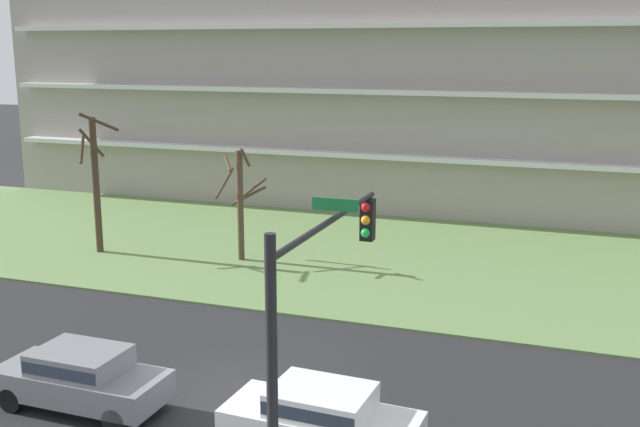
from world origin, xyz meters
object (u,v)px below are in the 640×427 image
(sedan_gray_center_left, at_px, (81,376))
(traffic_signal_mast, at_px, (314,316))
(sedan_white_center_right, at_px, (321,417))
(tree_far_left, at_px, (95,180))
(tree_left, at_px, (240,201))

(sedan_gray_center_left, distance_m, traffic_signal_mast, 8.47)
(traffic_signal_mast, bearing_deg, sedan_white_center_right, 107.37)
(tree_far_left, xyz_separation_m, tree_left, (6.37, 1.11, -0.70))
(sedan_white_center_right, height_order, traffic_signal_mast, traffic_signal_mast)
(sedan_gray_center_left, xyz_separation_m, traffic_signal_mast, (7.26, -2.71, 3.42))
(sedan_white_center_right, xyz_separation_m, traffic_signal_mast, (0.85, -2.71, 3.42))
(tree_left, relative_size, traffic_signal_mast, 0.79)
(sedan_gray_center_left, relative_size, sedan_white_center_right, 0.99)
(sedan_gray_center_left, height_order, traffic_signal_mast, traffic_signal_mast)
(sedan_gray_center_left, relative_size, traffic_signal_mast, 0.71)
(tree_far_left, height_order, traffic_signal_mast, tree_far_left)
(tree_left, height_order, sedan_gray_center_left, tree_left)
(tree_left, distance_m, traffic_signal_mast, 18.95)
(tree_far_left, relative_size, traffic_signal_mast, 1.01)
(tree_far_left, xyz_separation_m, traffic_signal_mast, (15.77, -15.26, 0.98))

